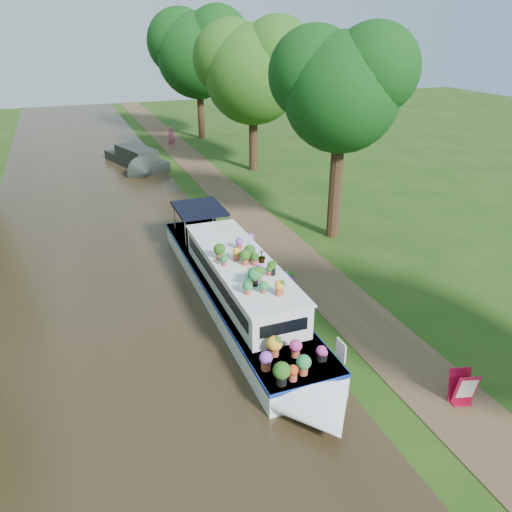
# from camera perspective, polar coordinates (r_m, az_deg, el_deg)

# --- Properties ---
(ground) EXTENTS (100.00, 100.00, 0.00)m
(ground) POSITION_cam_1_polar(r_m,az_deg,el_deg) (19.10, 3.02, -2.43)
(ground) COLOR #1F3D0F
(ground) RESTS_ON ground
(canal_water) EXTENTS (10.00, 100.00, 0.02)m
(canal_water) POSITION_cam_1_polar(r_m,az_deg,el_deg) (17.79, -15.04, -5.51)
(canal_water) COLOR black
(canal_water) RESTS_ON ground
(towpath) EXTENTS (2.20, 100.00, 0.03)m
(towpath) POSITION_cam_1_polar(r_m,az_deg,el_deg) (19.57, 6.24, -1.80)
(towpath) COLOR #4E3A24
(towpath) RESTS_ON ground
(plant_boat) EXTENTS (2.29, 13.52, 2.29)m
(plant_boat) POSITION_cam_1_polar(r_m,az_deg,el_deg) (16.58, -1.69, -3.60)
(plant_boat) COLOR white
(plant_boat) RESTS_ON canal_water
(tree_near_overhang) EXTENTS (5.52, 5.28, 8.99)m
(tree_near_overhang) POSITION_cam_1_polar(r_m,az_deg,el_deg) (21.55, 9.72, 18.82)
(tree_near_overhang) COLOR black
(tree_near_overhang) RESTS_ON ground
(tree_near_mid) EXTENTS (6.90, 6.60, 9.40)m
(tree_near_mid) POSITION_cam_1_polar(r_m,az_deg,el_deg) (32.71, -0.41, 20.83)
(tree_near_mid) COLOR black
(tree_near_mid) RESTS_ON ground
(tree_near_far) EXTENTS (7.59, 7.26, 10.30)m
(tree_near_far) POSITION_cam_1_polar(r_m,az_deg,el_deg) (43.01, -6.70, 22.48)
(tree_near_far) COLOR black
(tree_near_far) RESTS_ON ground
(second_boat) EXTENTS (3.70, 7.13, 1.30)m
(second_boat) POSITION_cam_1_polar(r_m,az_deg,el_deg) (35.34, -13.48, 10.77)
(second_boat) COLOR black
(second_boat) RESTS_ON canal_water
(sandwich_board) EXTENTS (0.61, 0.59, 0.91)m
(sandwich_board) POSITION_cam_1_polar(r_m,az_deg,el_deg) (14.00, 22.54, -13.84)
(sandwich_board) COLOR #A60B2E
(sandwich_board) RESTS_ON towpath
(pedestrian_pink) EXTENTS (0.65, 0.49, 1.62)m
(pedestrian_pink) POSITION_cam_1_polar(r_m,az_deg,el_deg) (40.15, -9.65, 13.19)
(pedestrian_pink) COLOR pink
(pedestrian_pink) RESTS_ON towpath
(verge_plant) EXTENTS (0.51, 0.47, 0.47)m
(verge_plant) POSITION_cam_1_polar(r_m,az_deg,el_deg) (17.52, 3.30, -4.26)
(verge_plant) COLOR #2D6D20
(verge_plant) RESTS_ON ground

